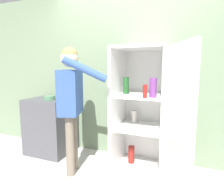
# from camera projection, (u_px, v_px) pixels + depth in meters

# --- Properties ---
(ground_plane) EXTENTS (12.00, 12.00, 0.00)m
(ground_plane) POSITION_uv_depth(u_px,v_px,m) (108.00, 190.00, 2.27)
(ground_plane) COLOR beige
(wall_back) EXTENTS (7.00, 0.06, 2.55)m
(wall_back) POSITION_uv_depth(u_px,v_px,m) (133.00, 74.00, 2.99)
(wall_back) COLOR gray
(wall_back) RESTS_ON ground_plane
(refrigerator) EXTENTS (0.98, 1.27, 1.64)m
(refrigerator) POSITION_uv_depth(u_px,v_px,m) (148.00, 113.00, 2.50)
(refrigerator) COLOR white
(refrigerator) RESTS_ON ground_plane
(person) EXTENTS (0.73, 0.54, 1.63)m
(person) POSITION_uv_depth(u_px,v_px,m) (71.00, 95.00, 2.52)
(person) COLOR #726656
(person) RESTS_ON ground_plane
(counter) EXTENTS (0.67, 0.60, 0.88)m
(counter) POSITION_uv_depth(u_px,v_px,m) (51.00, 125.00, 3.24)
(counter) COLOR #4C4C51
(counter) RESTS_ON ground_plane
(bowl) EXTENTS (0.17, 0.17, 0.06)m
(bowl) POSITION_uv_depth(u_px,v_px,m) (49.00, 98.00, 3.05)
(bowl) COLOR #517F5B
(bowl) RESTS_ON counter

